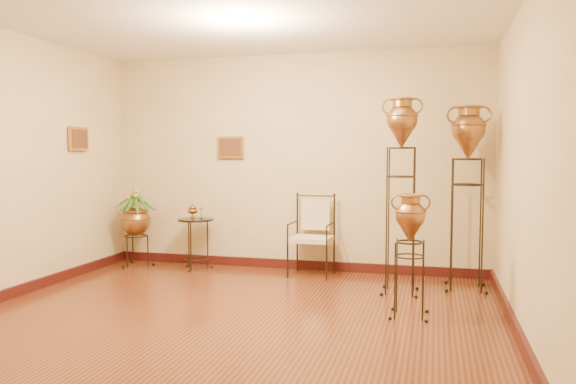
% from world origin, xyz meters
% --- Properties ---
extents(ground, '(5.00, 5.00, 0.00)m').
position_xyz_m(ground, '(0.00, 0.00, 0.00)').
color(ground, brown).
rests_on(ground, ground).
extents(room_shell, '(5.02, 5.02, 2.81)m').
position_xyz_m(room_shell, '(-0.01, 0.01, 1.73)').
color(room_shell, beige).
rests_on(room_shell, ground).
extents(amphora_tall, '(0.53, 0.53, 2.14)m').
position_xyz_m(amphora_tall, '(1.45, 1.54, 1.09)').
color(amphora_tall, black).
rests_on(amphora_tall, ground).
extents(amphora_mid, '(0.51, 0.51, 2.07)m').
position_xyz_m(amphora_mid, '(2.15, 1.90, 1.05)').
color(amphora_mid, black).
rests_on(amphora_mid, ground).
extents(amphora_short, '(0.46, 0.46, 1.17)m').
position_xyz_m(amphora_short, '(1.59, 0.67, 0.58)').
color(amphora_short, black).
rests_on(amphora_short, ground).
extents(planter_urn, '(0.81, 0.81, 1.17)m').
position_xyz_m(planter_urn, '(-2.11, 2.15, 0.66)').
color(planter_urn, black).
rests_on(planter_urn, ground).
extents(armchair, '(0.57, 0.54, 1.00)m').
position_xyz_m(armchair, '(0.33, 2.15, 0.50)').
color(armchair, black).
rests_on(armchair, ground).
extents(side_table, '(0.58, 0.58, 0.84)m').
position_xyz_m(side_table, '(-1.23, 2.15, 0.35)').
color(side_table, black).
rests_on(side_table, ground).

